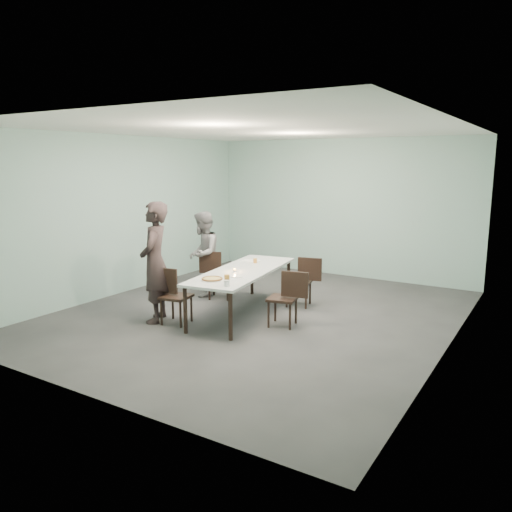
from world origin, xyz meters
The scene contains 16 objects.
ground centered at (0.00, 0.00, 0.00)m, with size 7.00×7.00×0.00m, color #333335.
room_shell centered at (0.00, 0.00, 2.03)m, with size 6.02×7.02×3.01m.
table centered at (-0.24, -0.11, 0.69)m, with size 1.27×2.70×0.75m.
chair_near_left centered at (-0.93, -1.09, 0.50)m, with size 0.64×0.49×0.87m.
chair_far_left centered at (-1.20, 0.46, 0.50)m, with size 0.65×0.55×0.87m.
chair_near_right centered at (0.70, -0.29, 0.50)m, with size 0.64×0.50×0.87m.
chair_far_right centered at (0.41, 0.83, 0.50)m, with size 0.65×0.51×0.87m.
diner_near centered at (-1.21, -1.14, 0.95)m, with size 0.69×0.45×1.90m, color black.
diner_far centered at (-1.52, 0.49, 0.80)m, with size 0.78×0.60×1.60m, color gray.
pizza centered at (-0.23, -0.97, 0.77)m, with size 0.34×0.34×0.04m.
side_plate centered at (-0.04, -0.59, 0.76)m, with size 0.18×0.18×0.01m, color white.
beer_glass centered at (0.13, -1.09, 0.82)m, with size 0.08×0.08×0.15m, color #C77D2B.
water_tumbler centered at (0.18, -1.16, 0.80)m, with size 0.08×0.08×0.09m, color silver.
tealight centered at (-0.26, -0.31, 0.77)m, with size 0.06×0.06×0.05m.
amber_tumbler centered at (-0.36, 0.48, 0.79)m, with size 0.07×0.07×0.08m, color #C77D2B.
menu centered at (-0.53, 0.60, 0.75)m, with size 0.30×0.22×0.01m, color silver.
Camera 1 is at (4.15, -6.83, 2.49)m, focal length 35.00 mm.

